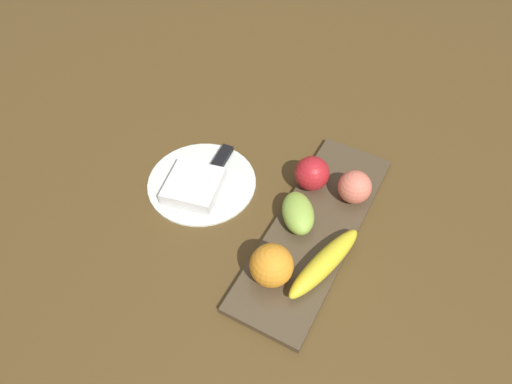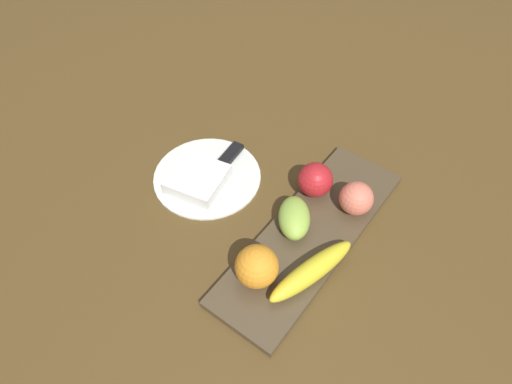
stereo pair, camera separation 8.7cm
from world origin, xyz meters
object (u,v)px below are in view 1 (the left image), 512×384
at_px(apple, 312,173).
at_px(banana, 324,263).
at_px(fruit_tray, 315,229).
at_px(orange_near_apple, 271,265).
at_px(peach, 355,187).
at_px(grape_bunch, 298,213).
at_px(folded_napkin, 194,185).
at_px(knife, 217,166).
at_px(dinner_plate, 202,182).

distance_m(apple, banana, 0.20).
height_order(fruit_tray, orange_near_apple, orange_near_apple).
xyz_separation_m(apple, peach, (-0.01, 0.09, -0.00)).
height_order(banana, orange_near_apple, orange_near_apple).
bearing_deg(grape_bunch, banana, 49.45).
bearing_deg(peach, folded_napkin, -66.32).
xyz_separation_m(orange_near_apple, folded_napkin, (-0.11, -0.23, -0.03)).
distance_m(orange_near_apple, folded_napkin, 0.26).
bearing_deg(peach, orange_near_apple, -14.52).
bearing_deg(knife, fruit_tray, 73.29).
height_order(orange_near_apple, dinner_plate, orange_near_apple).
distance_m(peach, knife, 0.29).
relative_size(apple, dinner_plate, 0.31).
distance_m(banana, knife, 0.32).
bearing_deg(banana, fruit_tray, 47.90).
height_order(dinner_plate, folded_napkin, folded_napkin).
bearing_deg(folded_napkin, orange_near_apple, 65.01).
relative_size(orange_near_apple, folded_napkin, 0.71).
distance_m(banana, orange_near_apple, 0.10).
bearing_deg(orange_near_apple, dinner_plate, -120.45).
bearing_deg(dinner_plate, grape_bunch, 89.11).
xyz_separation_m(peach, knife, (0.05, -0.28, -0.03)).
distance_m(fruit_tray, dinner_plate, 0.25).
relative_size(banana, dinner_plate, 0.83).
bearing_deg(apple, banana, 30.85).
bearing_deg(dinner_plate, folded_napkin, 0.00).
xyz_separation_m(fruit_tray, dinner_plate, (0.00, -0.25, -0.00)).
bearing_deg(dinner_plate, banana, 75.87).
xyz_separation_m(banana, grape_bunch, (-0.07, -0.09, 0.00)).
height_order(fruit_tray, knife, knife).
xyz_separation_m(grape_bunch, knife, (-0.05, -0.21, -0.02)).
distance_m(fruit_tray, folded_napkin, 0.26).
bearing_deg(fruit_tray, folded_napkin, -83.73).
xyz_separation_m(apple, orange_near_apple, (0.23, 0.03, 0.00)).
bearing_deg(folded_napkin, dinner_plate, 180.00).
distance_m(dinner_plate, folded_napkin, 0.03).
height_order(fruit_tray, apple, apple).
distance_m(fruit_tray, apple, 0.11).
bearing_deg(folded_napkin, grape_bunch, 96.42).
height_order(peach, knife, peach).
relative_size(banana, folded_napkin, 1.74).
bearing_deg(orange_near_apple, banana, 128.24).
relative_size(grape_bunch, knife, 0.53).
bearing_deg(knife, grape_bunch, 70.66).
xyz_separation_m(fruit_tray, apple, (-0.09, -0.05, 0.04)).
height_order(fruit_tray, banana, banana).
height_order(fruit_tray, dinner_plate, fruit_tray).
relative_size(dinner_plate, folded_napkin, 2.10).
height_order(peach, grape_bunch, peach).
height_order(apple, knife, apple).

